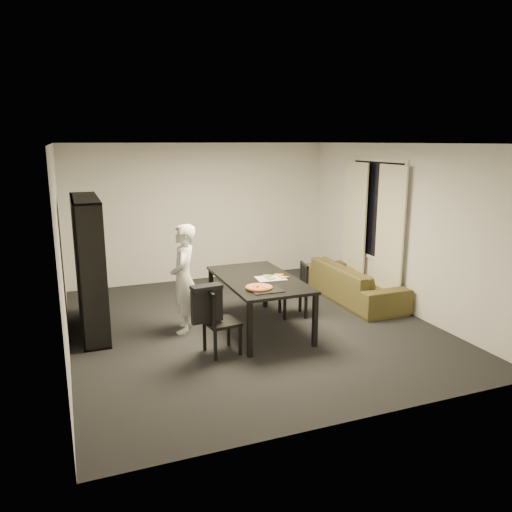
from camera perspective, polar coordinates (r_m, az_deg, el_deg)
name	(u,v)px	position (r m, az deg, el deg)	size (l,w,h in m)	color
room	(251,238)	(7.01, -0.60, 2.06)	(5.01, 5.51, 2.61)	black
window_pane	(376,210)	(8.66, 13.60, 5.14)	(0.02, 1.40, 1.60)	black
window_frame	(376,210)	(8.65, 13.57, 5.14)	(0.03, 1.52, 1.72)	white
curtain_left	(390,236)	(8.25, 15.02, 2.22)	(0.03, 0.70, 2.25)	beige
curtain_right	(354,226)	(9.09, 11.18, 3.39)	(0.03, 0.70, 2.25)	beige
bookshelf	(89,266)	(7.25, -18.50, -1.09)	(0.35, 1.50, 1.90)	black
dining_table	(259,283)	(7.03, 0.29, -3.06)	(1.01, 1.81, 0.75)	black
chair_left	(216,317)	(6.27, -4.61, -7.02)	(0.45, 0.45, 0.86)	black
chair_right	(298,286)	(7.65, 4.82, -3.44)	(0.45, 0.45, 0.82)	black
draped_jacket	(207,302)	(6.16, -5.64, -5.27)	(0.40, 0.21, 0.47)	black
person	(184,279)	(7.00, -8.27, -2.59)	(0.56, 0.37, 1.53)	silver
baking_tray	(266,290)	(6.43, 1.15, -3.90)	(0.40, 0.32, 0.01)	black
pepperoni_pizza	(259,287)	(6.47, 0.34, -3.60)	(0.35, 0.35, 0.03)	#99572C
kitchen_towel	(271,278)	(6.97, 1.70, -2.58)	(0.40, 0.30, 0.01)	silver
pizza_slices	(275,277)	(7.02, 2.17, -2.38)	(0.37, 0.31, 0.01)	#C1883C
sofa	(354,282)	(8.58, 11.16, -2.98)	(2.08, 0.81, 0.61)	#453F1B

